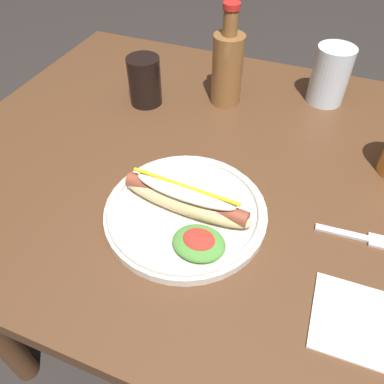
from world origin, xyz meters
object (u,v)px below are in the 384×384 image
at_px(hot_dog_plate, 186,209).
at_px(glass_bottle, 227,67).
at_px(water_cup, 330,75).
at_px(napkin, 360,322).
at_px(fork, 359,237).
at_px(soda_cup, 145,81).

bearing_deg(hot_dog_plate, glass_bottle, 97.85).
distance_m(water_cup, napkin, 0.57).
distance_m(hot_dog_plate, glass_bottle, 0.39).
height_order(hot_dog_plate, fork, hot_dog_plate).
xyz_separation_m(glass_bottle, napkin, (0.35, -0.47, -0.09)).
bearing_deg(soda_cup, fork, -25.31).
bearing_deg(napkin, fork, 94.63).
bearing_deg(water_cup, napkin, -77.30).
relative_size(fork, glass_bottle, 0.54).
relative_size(soda_cup, water_cup, 0.84).
relative_size(soda_cup, glass_bottle, 0.49).
distance_m(soda_cup, glass_bottle, 0.19).
relative_size(hot_dog_plate, glass_bottle, 1.24).
xyz_separation_m(fork, napkin, (0.01, -0.15, -0.00)).
distance_m(fork, glass_bottle, 0.47).
relative_size(hot_dog_plate, napkin, 2.15).
relative_size(hot_dog_plate, soda_cup, 2.51).
distance_m(glass_bottle, napkin, 0.59).
bearing_deg(napkin, glass_bottle, 126.62).
xyz_separation_m(soda_cup, glass_bottle, (0.18, 0.07, 0.03)).
bearing_deg(fork, glass_bottle, 133.27).
bearing_deg(napkin, soda_cup, 142.96).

